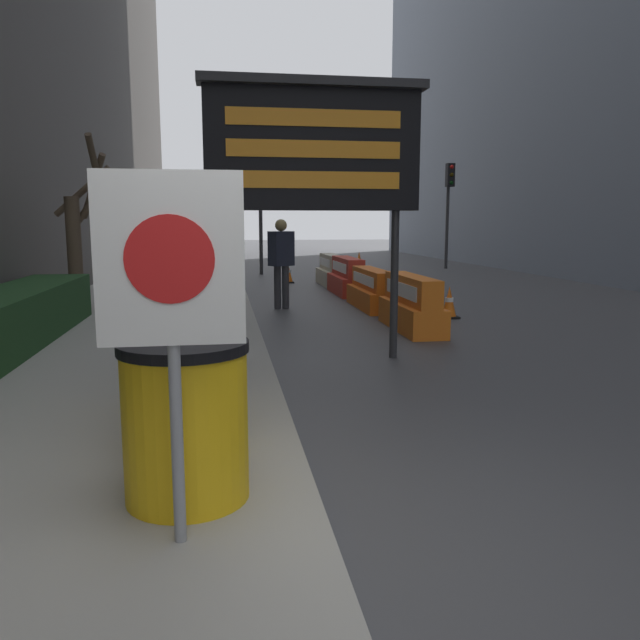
{
  "coord_description": "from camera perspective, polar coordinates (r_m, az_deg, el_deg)",
  "views": [
    {
      "loc": [
        -0.53,
        -2.89,
        1.71
      ],
      "look_at": [
        0.97,
        6.66,
        0.2
      ],
      "focal_mm": 35.0,
      "sensor_mm": 36.0,
      "label": 1
    }
  ],
  "objects": [
    {
      "name": "ground_plane",
      "position": [
        3.4,
        1.38,
        -21.38
      ],
      "size": [
        120.0,
        120.0,
        0.0
      ],
      "primitive_type": "plane",
      "color": "#3F3F42"
    },
    {
      "name": "traffic_light_far_side",
      "position": [
        23.92,
        11.72,
        11.32
      ],
      "size": [
        0.28,
        0.45,
        3.86
      ],
      "color": "#2D2D30",
      "rests_on": "ground_plane"
    },
    {
      "name": "message_board",
      "position": [
        7.72,
        -0.63,
        15.33
      ],
      "size": [
        2.71,
        0.36,
        3.38
      ],
      "color": "#28282B",
      "rests_on": "ground_plane"
    },
    {
      "name": "jersey_barrier_cream",
      "position": [
        17.32,
        1.04,
        4.45
      ],
      "size": [
        0.6,
        1.93,
        0.84
      ],
      "color": "beige",
      "rests_on": "ground_plane"
    },
    {
      "name": "barrel_drum_middle",
      "position": [
        4.51,
        -11.51,
        -5.51
      ],
      "size": [
        0.73,
        0.73,
        0.92
      ],
      "color": "yellow",
      "rests_on": "sidewalk_left"
    },
    {
      "name": "traffic_cone_far",
      "position": [
        17.93,
        -2.95,
        4.31
      ],
      "size": [
        0.33,
        0.33,
        0.59
      ],
      "color": "black",
      "rests_on": "ground_plane"
    },
    {
      "name": "traffic_light_near_curb",
      "position": [
        20.86,
        -5.48,
        12.32
      ],
      "size": [
        0.28,
        0.45,
        4.11
      ],
      "color": "#2D2D30",
      "rests_on": "ground_plane"
    },
    {
      "name": "bare_tree",
      "position": [
        12.14,
        -21.08,
        7.6
      ],
      "size": [
        1.11,
        1.22,
        3.07
      ],
      "color": "#4C3D2D",
      "rests_on": "sidewalk_left"
    },
    {
      "name": "traffic_cone_near",
      "position": [
        20.13,
        3.58,
        5.11
      ],
      "size": [
        0.44,
        0.44,
        0.79
      ],
      "color": "black",
      "rests_on": "ground_plane"
    },
    {
      "name": "traffic_cone_mid",
      "position": [
        11.49,
        11.73,
        1.56
      ],
      "size": [
        0.33,
        0.33,
        0.58
      ],
      "color": "black",
      "rests_on": "ground_plane"
    },
    {
      "name": "jersey_barrier_orange_near",
      "position": [
        10.11,
        8.35,
        1.26
      ],
      "size": [
        0.57,
        2.03,
        0.88
      ],
      "color": "orange",
      "rests_on": "ground_plane"
    },
    {
      "name": "warning_sign",
      "position": [
        2.98,
        -13.46,
        3.03
      ],
      "size": [
        0.68,
        0.08,
        1.81
      ],
      "color": "gray",
      "rests_on": "sidewalk_left"
    },
    {
      "name": "jersey_barrier_red_striped",
      "position": [
        15.11,
        2.52,
        3.85
      ],
      "size": [
        0.65,
        2.1,
        0.88
      ],
      "color": "red",
      "rests_on": "ground_plane"
    },
    {
      "name": "jersey_barrier_orange_far",
      "position": [
        12.63,
        4.83,
        2.65
      ],
      "size": [
        0.63,
        2.19,
        0.79
      ],
      "color": "orange",
      "rests_on": "ground_plane"
    },
    {
      "name": "pedestrian_worker",
      "position": [
        12.49,
        -3.56,
        5.84
      ],
      "size": [
        0.54,
        0.49,
        1.78
      ],
      "rotation": [
        0.0,
        0.0,
        0.59
      ],
      "color": "#333338",
      "rests_on": "ground_plane"
    },
    {
      "name": "barrel_drum_back",
      "position": [
        5.38,
        -12.52,
        -3.21
      ],
      "size": [
        0.73,
        0.73,
        0.92
      ],
      "color": "yellow",
      "rests_on": "sidewalk_left"
    },
    {
      "name": "barrel_drum_foreground",
      "position": [
        3.66,
        -12.17,
        -8.95
      ],
      "size": [
        0.73,
        0.73,
        0.92
      ],
      "color": "yellow",
      "rests_on": "sidewalk_left"
    }
  ]
}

